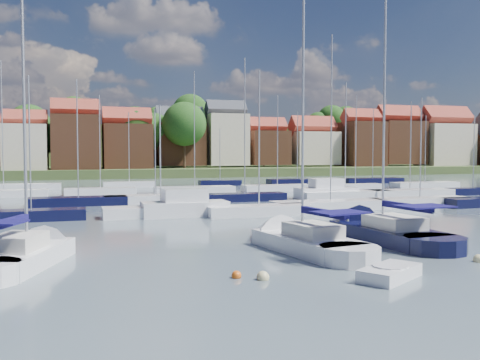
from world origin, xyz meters
name	(u,v)px	position (x,y,z in m)	size (l,w,h in m)	color
ground	(195,196)	(0.00, 40.00, 0.00)	(260.00, 260.00, 0.00)	#425159
sailboat_left	(33,254)	(-15.91, 4.20, 0.36)	(5.85, 10.26, 13.61)	white
sailboat_centre	(294,241)	(-2.53, 3.87, 0.36)	(4.71, 11.28, 14.91)	white
sailboat_navy	(372,231)	(3.50, 5.84, 0.35)	(4.10, 12.53, 17.05)	black
tender	(390,273)	(-1.63, -3.98, 0.26)	(3.45, 2.90, 0.68)	white
buoy_b	(263,280)	(-6.64, -2.47, 0.00)	(0.52, 0.52, 0.52)	beige
buoy_c	(236,278)	(-7.58, -1.85, 0.00)	(0.41, 0.41, 0.41)	#D85914
buoy_d	(479,262)	(4.41, -2.20, 0.00)	(0.54, 0.54, 0.54)	beige
buoy_e	(367,235)	(3.71, 6.74, 0.00)	(0.54, 0.54, 0.54)	beige
buoy_g	(260,240)	(-3.48, 6.82, 0.00)	(0.49, 0.49, 0.49)	beige
marina_field	(221,195)	(1.91, 35.15, 0.43)	(79.62, 41.41, 15.93)	white
far_shore_town	(132,154)	(2.23, 132.67, 4.61)	(212.46, 90.00, 22.27)	#455329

